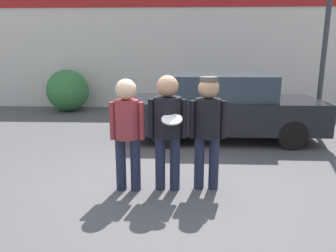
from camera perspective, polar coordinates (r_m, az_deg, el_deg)
ground_plane at (r=5.21m, az=-3.10°, el=-10.35°), size 56.00×56.00×0.00m
storefront_building at (r=11.86m, az=0.13°, el=12.47°), size 24.00×0.22×3.77m
person_left at (r=4.79m, az=-7.15°, el=0.02°), size 0.51×0.34×1.68m
person_middle_with_frisbee at (r=4.76m, az=-0.08°, el=0.65°), size 0.57×0.62×1.73m
person_right at (r=4.84m, az=6.92°, el=0.57°), size 0.54×0.37×1.70m
parked_car_near at (r=7.76m, az=9.73°, el=3.24°), size 4.30×1.80×1.52m
shrub at (r=11.71m, az=-17.06°, el=5.94°), size 1.41×1.41×1.41m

